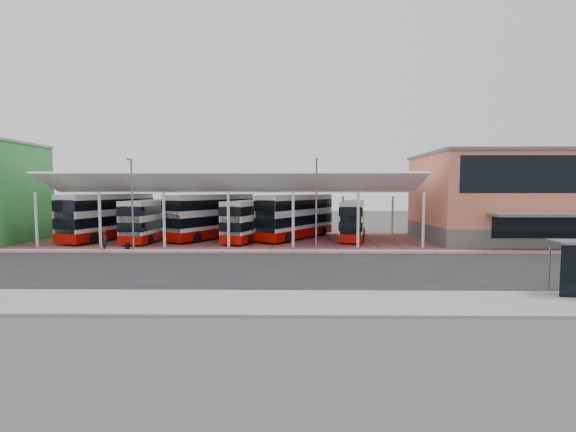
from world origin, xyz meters
The scene contains 19 objects.
ground centered at (0.00, 0.00, 0.00)m, with size 140.00×140.00×0.00m, color #3F413D.
road centered at (0.00, -1.00, 0.01)m, with size 120.00×14.00×0.02m, color black.
forecourt centered at (2.00, 13.00, 0.03)m, with size 72.00×16.00×0.06m, color brown.
sidewalk centered at (0.00, -9.00, 0.07)m, with size 120.00×4.00×0.14m, color gray.
north_kerb centered at (0.00, 6.20, 0.07)m, with size 120.00×0.80×0.14m, color gray.
yellow_line_near centered at (0.00, -7.00, 0.03)m, with size 120.00×0.12×0.01m, color yellow.
yellow_line_far centered at (0.00, -6.70, 0.03)m, with size 120.00×0.12×0.01m, color yellow.
canopy centered at (-6.00, 13.94, 5.80)m, with size 37.00×11.63×7.07m.
terminal centered at (23.00, 13.92, 4.66)m, with size 18.40×14.40×9.25m.
lamp_west centered at (-14.00, 6.27, 4.36)m, with size 0.16×0.90×8.07m.
lamp_east centered at (2.00, 6.27, 4.36)m, with size 0.16×0.90×8.07m.
bus_0 centered at (-20.00, 14.45, 2.48)m, with size 5.81×12.13×4.88m.
bus_1 centered at (-14.92, 13.63, 2.17)m, with size 3.15×10.47×4.26m.
bus_2 centered at (-8.94, 15.28, 2.46)m, with size 8.29×11.45×4.83m.
bus_3 centered at (-4.32, 13.75, 2.16)m, with size 5.48×10.46×4.22m.
bus_4 centered at (0.38, 15.21, 2.44)m, with size 8.56×11.24×4.80m.
bus_5 centered at (6.51, 14.89, 2.11)m, with size 4.22×10.25×4.12m.
pedestrian centered at (-16.54, 6.35, 0.93)m, with size 0.64×0.42×1.75m, color black.
suitcase centered at (-14.83, 6.96, 0.37)m, with size 0.37×0.26×0.63m, color black.
Camera 1 is at (0.00, -26.94, 5.46)m, focal length 24.00 mm.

